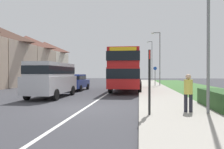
{
  "coord_description": "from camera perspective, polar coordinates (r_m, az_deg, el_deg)",
  "views": [
    {
      "loc": [
        2.61,
        -9.89,
        1.71
      ],
      "look_at": [
        0.56,
        6.05,
        1.6
      ],
      "focal_mm": 33.98,
      "sensor_mm": 36.0,
      "label": 1
    }
  ],
  "objects": [
    {
      "name": "ground_plane",
      "position": [
        10.37,
        -7.46,
        -9.1
      ],
      "size": [
        120.0,
        120.0,
        0.0
      ],
      "primitive_type": "plane",
      "color": "#38383D"
    },
    {
      "name": "lane_marking_centre",
      "position": [
        18.16,
        -0.98,
        -5.0
      ],
      "size": [
        0.14,
        60.0,
        0.01
      ],
      "primitive_type": "cube",
      "color": "silver",
      "rests_on": "ground_plane"
    },
    {
      "name": "pavement_near_side",
      "position": [
        16.06,
        13.02,
        -5.52
      ],
      "size": [
        3.2,
        68.0,
        0.12
      ],
      "primitive_type": "cube",
      "color": "#9E998E",
      "rests_on": "ground_plane"
    },
    {
      "name": "grass_verge_seaward",
      "position": [
        17.03,
        27.63,
        -5.28
      ],
      "size": [
        6.0,
        68.0,
        0.08
      ],
      "primitive_type": "cube",
      "color": "#3D6B33",
      "rests_on": "ground_plane"
    },
    {
      "name": "roadside_hedge",
      "position": [
        10.94,
        27.15,
        -6.27
      ],
      "size": [
        1.1,
        3.61,
        0.9
      ],
      "primitive_type": "cube",
      "color": "#2D5128",
      "rests_on": "ground_plane"
    },
    {
      "name": "double_decker_bus",
      "position": [
        20.92,
        4.03,
        1.58
      ],
      "size": [
        2.8,
        10.49,
        3.7
      ],
      "color": "red",
      "rests_on": "ground_plane"
    },
    {
      "name": "parked_van_silver",
      "position": [
        15.48,
        -15.84,
        -0.68
      ],
      "size": [
        2.11,
        5.32,
        2.42
      ],
      "color": "#B7B7BC",
      "rests_on": "ground_plane"
    },
    {
      "name": "parked_car_blue",
      "position": [
        21.1,
        -9.77,
        -1.87
      ],
      "size": [
        1.91,
        4.39,
        1.58
      ],
      "color": "navy",
      "rests_on": "ground_plane"
    },
    {
      "name": "pedestrian_at_stop",
      "position": [
        9.19,
        19.84,
        -4.22
      ],
      "size": [
        0.34,
        0.34,
        1.67
      ],
      "color": "#23232D",
      "rests_on": "ground_plane"
    },
    {
      "name": "bus_stop_sign",
      "position": [
        8.19,
        10.04,
        -0.81
      ],
      "size": [
        0.09,
        0.52,
        2.6
      ],
      "color": "black",
      "rests_on": "ground_plane"
    },
    {
      "name": "cycle_route_sign",
      "position": [
        27.17,
        11.52,
        -0.21
      ],
      "size": [
        0.44,
        0.08,
        2.52
      ],
      "color": "slate",
      "rests_on": "ground_plane"
    },
    {
      "name": "street_lamp_mid",
      "position": [
        28.01,
        12.53,
        5.12
      ],
      "size": [
        1.14,
        0.2,
        6.96
      ],
      "color": "slate",
      "rests_on": "ground_plane"
    },
    {
      "name": "street_lamp_far",
      "position": [
        44.41,
        10.58,
        4.21
      ],
      "size": [
        1.14,
        0.2,
        8.22
      ],
      "color": "slate",
      "rests_on": "ground_plane"
    },
    {
      "name": "house_terrace_far_side",
      "position": [
        33.15,
        -24.92,
        3.96
      ],
      "size": [
        7.06,
        26.15,
        7.58
      ],
      "color": "#C1A88E",
      "rests_on": "ground_plane"
    }
  ]
}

